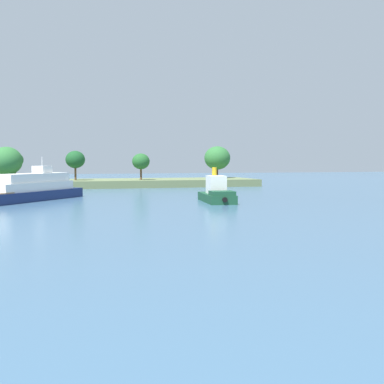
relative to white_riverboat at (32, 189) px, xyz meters
name	(u,v)px	position (x,y,z in m)	size (l,w,h in m)	color
treeline_island	(87,176)	(11.84, 37.62, 0.76)	(74.43, 16.78, 9.98)	#66754C
white_riverboat	(32,189)	(0.00, 0.00, 0.00)	(16.24, 19.34, 6.57)	navy
tugboat	(217,193)	(25.60, -10.86, -0.50)	(5.03, 11.40, 5.01)	#19472D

